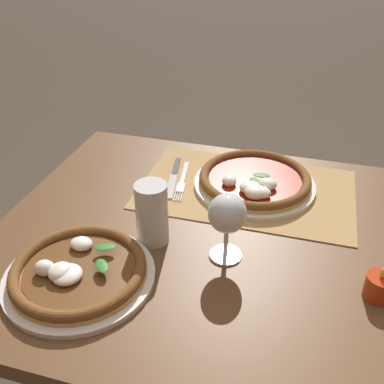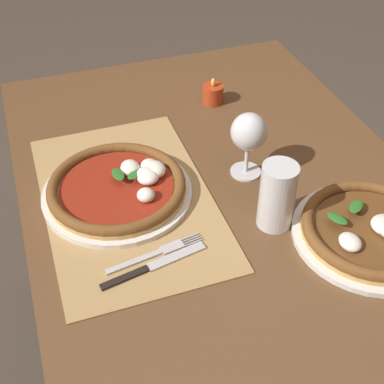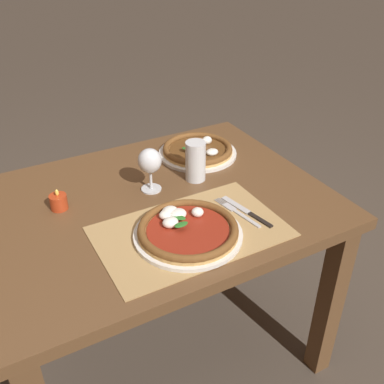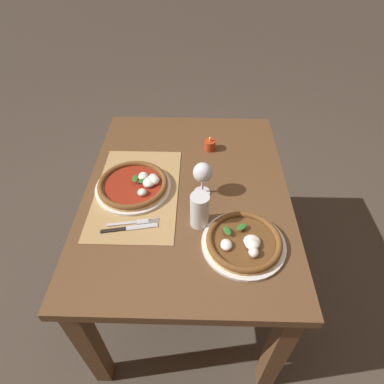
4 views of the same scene
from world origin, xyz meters
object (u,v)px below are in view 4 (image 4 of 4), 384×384
Objects in this scene: wine_glass at (203,174)px; fork at (134,223)px; pizza_near at (134,185)px; pint_glass at (200,211)px; knife at (129,228)px; pizza_far at (244,242)px; votive_candle at (210,145)px.

wine_glass is 0.77× the size of fork.
pint_glass reaches higher than pizza_near.
pint_glass is at bearing 56.57° from pizza_near.
pint_glass is 0.68× the size of knife.
knife is at bearing -98.54° from pizza_far.
wine_glass is at bearing -150.80° from pizza_far.
pizza_near is at bearing -123.43° from pint_glass.
pizza_far is 1.53× the size of fork.
pint_glass is at bearing -122.08° from pizza_far.
pizza_near is 0.20m from fork.
votive_candle reaches higher than knife.
votive_candle is (-0.48, 0.05, -0.05)m from pint_glass.
pint_glass is at bearing -3.60° from wine_glass.
pint_glass is 0.48m from votive_candle.
fork is (0.18, -0.26, -0.10)m from wine_glass.
knife is at bearing -53.17° from wine_glass.
wine_glass is (0.02, 0.29, 0.08)m from pizza_near.
wine_glass is at bearing -6.74° from votive_candle.
pizza_near reaches higher than fork.
pizza_far reaches higher than fork.
fork is (-0.09, -0.42, -0.01)m from pizza_far.
wine_glass is 2.15× the size of votive_candle.
pizza_near is 0.22m from knife.
fork is 2.78× the size of votive_candle.
pizza_near is at bearing -122.94° from pizza_far.
pizza_far is 1.43× the size of knife.
pizza_far is 0.43m from fork.
wine_glass is 0.33m from fork.
fork is at bearing -87.97° from pint_glass.
wine_glass reaches higher than knife.
pint_glass is at bearing -5.63° from votive_candle.
pizza_far is at bearing 57.06° from pizza_near.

